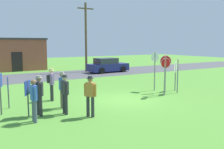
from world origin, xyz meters
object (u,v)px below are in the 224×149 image
at_px(person_in_teal, 90,94).
at_px(info_panel_leftmost, 8,87).
at_px(stop_sign_far_back, 165,68).
at_px(person_with_sunhat, 65,92).
at_px(stop_sign_leaning_right, 178,70).
at_px(info_panel_middle, 0,87).
at_px(stop_sign_nearest, 165,67).
at_px(stop_sign_tallest, 165,70).
at_px(parked_car_on_street, 108,66).
at_px(utility_pole, 86,36).
at_px(person_in_blue, 62,88).
at_px(stop_sign_rear_left, 175,71).
at_px(stop_sign_low_front, 155,65).
at_px(person_in_dark_shirt, 51,82).
at_px(person_holding_notes, 34,98).
at_px(info_panel_rightmost, 28,92).
at_px(person_near_signs, 39,93).

xyz_separation_m(person_in_teal, info_panel_leftmost, (-2.68, 3.28, 0.05)).
relative_size(stop_sign_far_back, person_with_sunhat, 1.41).
relative_size(stop_sign_leaning_right, info_panel_middle, 1.21).
distance_m(stop_sign_far_back, stop_sign_nearest, 1.12).
bearing_deg(stop_sign_tallest, stop_sign_far_back, -136.85).
bearing_deg(parked_car_on_street, utility_pole, 135.72).
relative_size(person_in_blue, info_panel_leftmost, 1.15).
xyz_separation_m(stop_sign_rear_left, person_with_sunhat, (-8.10, -1.40, -0.28)).
height_order(stop_sign_low_front, person_with_sunhat, stop_sign_low_front).
xyz_separation_m(utility_pole, stop_sign_nearest, (-0.71, -12.81, -2.23)).
xyz_separation_m(person_in_dark_shirt, person_in_teal, (0.44, -3.76, -0.03)).
bearing_deg(person_holding_notes, stop_sign_low_front, 16.90).
height_order(parked_car_on_street, person_with_sunhat, person_with_sunhat).
distance_m(info_panel_middle, info_panel_rightmost, 1.32).
relative_size(person_holding_notes, person_in_teal, 0.97).
bearing_deg(info_panel_middle, stop_sign_far_back, -5.18).
xyz_separation_m(person_in_teal, info_panel_rightmost, (-2.21, 1.39, 0.07)).
distance_m(stop_sign_nearest, person_in_dark_shirt, 7.04).
distance_m(utility_pole, person_holding_notes, 17.53).
xyz_separation_m(stop_sign_far_back, person_in_teal, (-5.63, -1.51, -0.68)).
distance_m(person_in_dark_shirt, info_panel_rightmost, 2.96).
xyz_separation_m(person_with_sunhat, person_near_signs, (-1.04, 0.34, 0.03)).
xyz_separation_m(stop_sign_nearest, stop_sign_rear_left, (0.92, 0.04, -0.32)).
xyz_separation_m(person_near_signs, info_panel_middle, (-1.36, 1.03, 0.22)).
distance_m(stop_sign_nearest, stop_sign_rear_left, 0.98).
distance_m(stop_sign_low_front, info_panel_leftmost, 8.93).
height_order(stop_sign_far_back, person_with_sunhat, stop_sign_far_back).
bearing_deg(stop_sign_leaning_right, person_in_teal, -166.09).
distance_m(stop_sign_nearest, person_holding_notes, 8.80).
height_order(stop_sign_nearest, stop_sign_low_front, stop_sign_low_front).
bearing_deg(parked_car_on_street, person_holding_notes, -130.36).
xyz_separation_m(person_in_dark_shirt, person_with_sunhat, (-0.31, -2.82, -0.03)).
relative_size(stop_sign_leaning_right, stop_sign_tallest, 0.98).
relative_size(person_near_signs, person_in_teal, 1.00).
height_order(stop_sign_nearest, stop_sign_tallest, stop_sign_nearest).
bearing_deg(stop_sign_low_front, person_near_signs, -167.35).
height_order(utility_pole, person_holding_notes, utility_pole).
relative_size(person_in_dark_shirt, person_holding_notes, 1.03).
bearing_deg(stop_sign_tallest, person_in_dark_shirt, 163.25).
height_order(utility_pole, stop_sign_rear_left, utility_pole).
height_order(stop_sign_leaning_right, stop_sign_tallest, stop_sign_tallest).
height_order(stop_sign_low_front, person_in_teal, stop_sign_low_front).
relative_size(stop_sign_low_front, person_holding_notes, 1.48).
distance_m(parked_car_on_street, person_near_signs, 16.15).
distance_m(person_with_sunhat, person_near_signs, 1.09).
relative_size(person_holding_notes, person_near_signs, 0.97).
bearing_deg(stop_sign_rear_left, info_panel_middle, -179.82).
bearing_deg(person_in_teal, info_panel_rightmost, 147.92).
height_order(stop_sign_tallest, person_in_teal, stop_sign_tallest).
bearing_deg(person_in_dark_shirt, utility_pole, 56.30).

